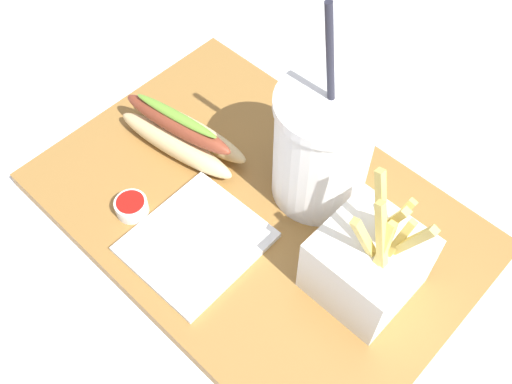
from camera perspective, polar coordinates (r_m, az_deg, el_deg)
ground_plane at (r=0.65m, az=-0.00°, el=-3.03°), size 2.40×2.40×0.02m
food_tray at (r=0.63m, az=-0.00°, el=-2.07°), size 0.46×0.31×0.02m
soda_cup at (r=0.59m, az=6.47°, el=4.28°), size 0.10×0.10×0.24m
fries_basket at (r=0.55m, az=10.76°, el=-6.77°), size 0.09×0.09×0.15m
hot_dog_1 at (r=0.66m, az=-7.18°, el=5.68°), size 0.16×0.07×0.06m
ketchup_cup_1 at (r=0.63m, az=-11.98°, el=-1.33°), size 0.03×0.03×0.02m
napkin_stack at (r=0.60m, az=-5.81°, el=-4.84°), size 0.12×0.13×0.01m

